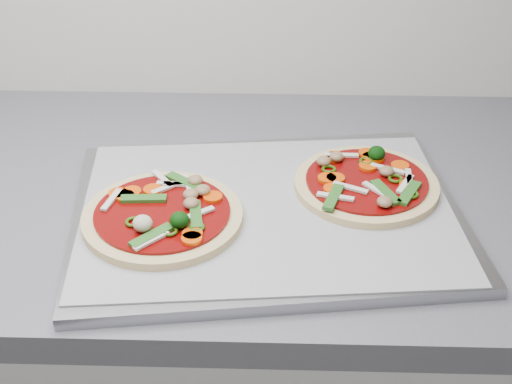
{
  "coord_description": "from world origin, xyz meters",
  "views": [
    {
      "loc": [
        0.19,
        0.47,
        1.44
      ],
      "look_at": [
        0.17,
        1.24,
        0.93
      ],
      "focal_mm": 50.0,
      "sensor_mm": 36.0,
      "label": 1
    }
  ],
  "objects": [
    {
      "name": "pizza_left",
      "position": [
        0.05,
        1.19,
        0.93
      ],
      "size": [
        0.23,
        0.23,
        0.03
      ],
      "rotation": [
        0.0,
        0.0,
        0.14
      ],
      "color": "#D9C47D",
      "rests_on": "parchment"
    },
    {
      "name": "baking_tray",
      "position": [
        0.18,
        1.22,
        0.91
      ],
      "size": [
        0.54,
        0.43,
        0.02
      ],
      "primitive_type": "cube",
      "rotation": [
        0.0,
        0.0,
        0.13
      ],
      "color": "#939399",
      "rests_on": "countertop"
    },
    {
      "name": "parchment",
      "position": [
        0.18,
        1.22,
        0.92
      ],
      "size": [
        0.5,
        0.39,
        0.0
      ],
      "primitive_type": "cube",
      "rotation": [
        0.0,
        0.0,
        0.09
      ],
      "color": "#949599",
      "rests_on": "baking_tray"
    },
    {
      "name": "countertop",
      "position": [
        0.0,
        1.3,
        0.88
      ],
      "size": [
        3.6,
        0.6,
        0.04
      ],
      "primitive_type": "cube",
      "color": "slate",
      "rests_on": "base_cabinet"
    },
    {
      "name": "pizza_right",
      "position": [
        0.32,
        1.27,
        0.93
      ],
      "size": [
        0.24,
        0.24,
        0.03
      ],
      "rotation": [
        0.0,
        0.0,
        0.32
      ],
      "color": "#D9C47D",
      "rests_on": "parchment"
    }
  ]
}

